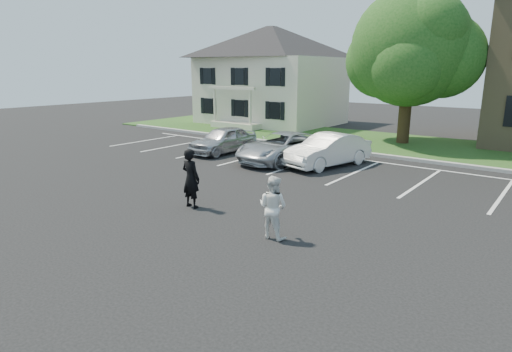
{
  "coord_description": "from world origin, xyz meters",
  "views": [
    {
      "loc": [
        7.47,
        -8.76,
        4.33
      ],
      "look_at": [
        0.0,
        1.0,
        1.25
      ],
      "focal_mm": 30.0,
      "sensor_mm": 36.0,
      "label": 1
    }
  ],
  "objects_px": {
    "tree": "(412,51)",
    "man_black_suit": "(191,178)",
    "house": "(271,75)",
    "man_white_shirt": "(273,207)",
    "car_silver_minivan": "(282,147)",
    "car_white_sedan": "(328,150)",
    "car_silver_west": "(223,140)"
  },
  "relations": [
    {
      "from": "tree",
      "to": "car_silver_minivan",
      "type": "relative_size",
      "value": 1.76
    },
    {
      "from": "house",
      "to": "car_silver_minivan",
      "type": "relative_size",
      "value": 2.05
    },
    {
      "from": "car_silver_west",
      "to": "man_white_shirt",
      "type": "bearing_deg",
      "value": -40.2
    },
    {
      "from": "car_silver_west",
      "to": "car_silver_minivan",
      "type": "relative_size",
      "value": 0.82
    },
    {
      "from": "man_white_shirt",
      "to": "car_silver_minivan",
      "type": "xyz_separation_m",
      "value": [
        -5.18,
        8.11,
        -0.14
      ]
    },
    {
      "from": "house",
      "to": "man_black_suit",
      "type": "height_order",
      "value": "house"
    },
    {
      "from": "tree",
      "to": "man_white_shirt",
      "type": "height_order",
      "value": "tree"
    },
    {
      "from": "car_white_sedan",
      "to": "man_black_suit",
      "type": "bearing_deg",
      "value": -79.9
    },
    {
      "from": "car_silver_west",
      "to": "car_silver_minivan",
      "type": "height_order",
      "value": "car_silver_west"
    },
    {
      "from": "man_black_suit",
      "to": "car_white_sedan",
      "type": "bearing_deg",
      "value": -93.39
    },
    {
      "from": "house",
      "to": "car_white_sedan",
      "type": "bearing_deg",
      "value": -45.23
    },
    {
      "from": "car_silver_west",
      "to": "tree",
      "type": "bearing_deg",
      "value": 54.22
    },
    {
      "from": "man_white_shirt",
      "to": "car_silver_west",
      "type": "xyz_separation_m",
      "value": [
        -8.88,
        8.05,
        -0.14
      ]
    },
    {
      "from": "man_black_suit",
      "to": "car_silver_west",
      "type": "height_order",
      "value": "man_black_suit"
    },
    {
      "from": "man_white_shirt",
      "to": "car_silver_west",
      "type": "distance_m",
      "value": 11.99
    },
    {
      "from": "tree",
      "to": "car_silver_west",
      "type": "relative_size",
      "value": 2.15
    },
    {
      "from": "man_white_shirt",
      "to": "car_white_sedan",
      "type": "height_order",
      "value": "man_white_shirt"
    },
    {
      "from": "house",
      "to": "car_silver_minivan",
      "type": "distance_m",
      "value": 15.41
    },
    {
      "from": "house",
      "to": "man_black_suit",
      "type": "relative_size",
      "value": 5.4
    },
    {
      "from": "house",
      "to": "car_silver_minivan",
      "type": "bearing_deg",
      "value": -52.39
    },
    {
      "from": "man_black_suit",
      "to": "car_white_sedan",
      "type": "relative_size",
      "value": 0.43
    },
    {
      "from": "house",
      "to": "car_silver_minivan",
      "type": "xyz_separation_m",
      "value": [
        9.21,
        -11.95,
        -3.13
      ]
    },
    {
      "from": "man_black_suit",
      "to": "car_white_sedan",
      "type": "distance_m",
      "value": 8.07
    },
    {
      "from": "car_silver_minivan",
      "to": "house",
      "type": "bearing_deg",
      "value": 134.01
    },
    {
      "from": "tree",
      "to": "man_black_suit",
      "type": "relative_size",
      "value": 4.61
    },
    {
      "from": "tree",
      "to": "car_white_sedan",
      "type": "bearing_deg",
      "value": -95.55
    },
    {
      "from": "man_black_suit",
      "to": "car_silver_minivan",
      "type": "relative_size",
      "value": 0.38
    },
    {
      "from": "tree",
      "to": "man_white_shirt",
      "type": "relative_size",
      "value": 5.24
    },
    {
      "from": "tree",
      "to": "man_black_suit",
      "type": "distance_m",
      "value": 16.83
    },
    {
      "from": "man_white_shirt",
      "to": "car_silver_minivan",
      "type": "height_order",
      "value": "man_white_shirt"
    },
    {
      "from": "car_silver_west",
      "to": "car_white_sedan",
      "type": "bearing_deg",
      "value": 6.88
    },
    {
      "from": "man_black_suit",
      "to": "car_silver_minivan",
      "type": "distance_m",
      "value": 7.77
    }
  ]
}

